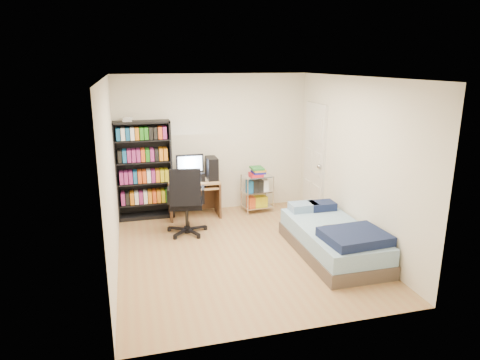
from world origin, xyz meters
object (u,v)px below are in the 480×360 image
object	(u,v)px
media_shelf	(144,169)
computer_desk	(198,183)
office_chair	(187,213)
bed	(333,239)

from	to	relation	value
media_shelf	computer_desk	size ratio (longest dim) A/B	1.60
office_chair	computer_desk	bearing A→B (deg)	77.37
computer_desk	office_chair	xyz separation A→B (m)	(-0.33, -0.82, -0.25)
office_chair	bed	bearing A→B (deg)	-24.59
office_chair	bed	xyz separation A→B (m)	(1.93, -1.30, -0.12)
media_shelf	computer_desk	bearing A→B (deg)	-8.06
computer_desk	office_chair	size ratio (longest dim) A/B	1.00
media_shelf	computer_desk	xyz separation A→B (m)	(0.93, -0.13, -0.28)
computer_desk	office_chair	bearing A→B (deg)	-111.99
computer_desk	bed	distance (m)	2.69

